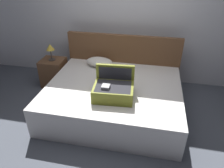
% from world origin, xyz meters
% --- Properties ---
extents(ground_plane, '(12.00, 12.00, 0.00)m').
position_xyz_m(ground_plane, '(0.00, 0.00, 0.00)').
color(ground_plane, '#4C515B').
extents(back_wall, '(8.00, 0.10, 2.60)m').
position_xyz_m(back_wall, '(0.00, 1.65, 1.30)').
color(back_wall, silver).
rests_on(back_wall, ground).
extents(bed, '(2.06, 1.71, 0.48)m').
position_xyz_m(bed, '(0.00, 0.40, 0.24)').
color(bed, silver).
rests_on(bed, ground).
extents(headboard, '(2.10, 0.08, 1.01)m').
position_xyz_m(headboard, '(0.00, 1.29, 0.51)').
color(headboard, brown).
rests_on(headboard, ground).
extents(hard_case_large, '(0.59, 0.49, 0.41)m').
position_xyz_m(hard_case_large, '(0.06, 0.10, 0.60)').
color(hard_case_large, olive).
rests_on(hard_case_large, bed).
extents(pillow_near_headboard, '(0.51, 0.35, 0.16)m').
position_xyz_m(pillow_near_headboard, '(-0.39, 1.04, 0.56)').
color(pillow_near_headboard, white).
rests_on(pillow_near_headboard, bed).
extents(nightstand, '(0.44, 0.40, 0.53)m').
position_xyz_m(nightstand, '(-1.31, 1.00, 0.27)').
color(nightstand, brown).
rests_on(nightstand, ground).
extents(table_lamp, '(0.15, 0.15, 0.31)m').
position_xyz_m(table_lamp, '(-1.31, 1.00, 0.77)').
color(table_lamp, '#3F3833').
rests_on(table_lamp, nightstand).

